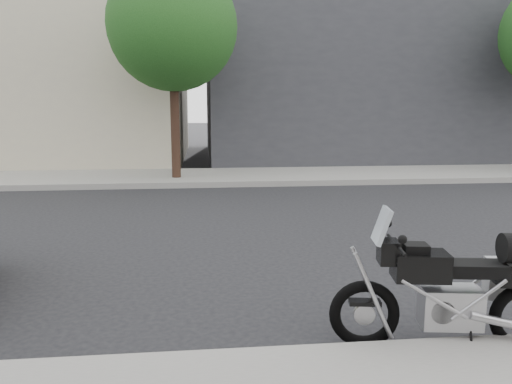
# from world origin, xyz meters

# --- Properties ---
(ground) EXTENTS (120.00, 120.00, 0.00)m
(ground) POSITION_xyz_m (0.00, 0.00, 0.00)
(ground) COLOR black
(ground) RESTS_ON ground
(far_sidewalk) EXTENTS (44.00, 3.00, 0.15)m
(far_sidewalk) POSITION_xyz_m (0.00, -6.50, 0.07)
(far_sidewalk) COLOR gray
(far_sidewalk) RESTS_ON ground
(far_building_dark) EXTENTS (16.00, 11.00, 7.00)m
(far_building_dark) POSITION_xyz_m (-7.00, -13.50, 3.50)
(far_building_dark) COLOR #2D2D33
(far_building_dark) RESTS_ON ground
(far_building_cream) EXTENTS (14.00, 11.00, 8.00)m
(far_building_cream) POSITION_xyz_m (9.00, -13.50, 4.00)
(far_building_cream) COLOR beige
(far_building_cream) RESTS_ON ground
(street_tree_mid) EXTENTS (3.40, 3.40, 5.70)m
(street_tree_mid) POSITION_xyz_m (2.00, -6.00, 4.14)
(street_tree_mid) COLOR #322017
(street_tree_mid) RESTS_ON far_sidewalk
(motorcycle) EXTENTS (1.94, 0.66, 1.23)m
(motorcycle) POSITION_xyz_m (-0.86, 3.90, 0.53)
(motorcycle) COLOR black
(motorcycle) RESTS_ON ground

